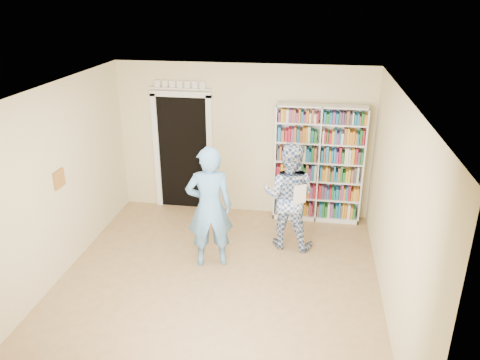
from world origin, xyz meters
name	(u,v)px	position (x,y,z in m)	size (l,w,h in m)	color
floor	(216,287)	(0.00, 0.00, 0.00)	(5.00, 5.00, 0.00)	#936D47
ceiling	(211,94)	(0.00, 0.00, 2.70)	(5.00, 5.00, 0.00)	white
wall_back	(243,141)	(0.00, 2.50, 1.35)	(4.50, 4.50, 0.00)	beige
wall_left	(51,188)	(-2.25, 0.00, 1.35)	(5.00, 5.00, 0.00)	beige
wall_right	(395,211)	(2.25, 0.00, 1.35)	(5.00, 5.00, 0.00)	beige
bookshelf	(318,164)	(1.34, 2.34, 1.05)	(1.51, 0.28, 2.07)	white
doorway	(183,147)	(-1.10, 2.48, 1.18)	(1.10, 0.08, 2.43)	black
wall_art	(59,179)	(-2.23, 0.20, 1.40)	(0.03, 0.25, 0.25)	brown
man_blue	(209,207)	(-0.20, 0.60, 0.93)	(0.67, 0.44, 1.85)	#5B94CB
man_plaid	(289,196)	(0.90, 1.33, 0.86)	(0.84, 0.65, 1.73)	#2D4E8A
paper_sheet	(300,194)	(1.07, 1.07, 1.01)	(0.21, 0.01, 0.30)	white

